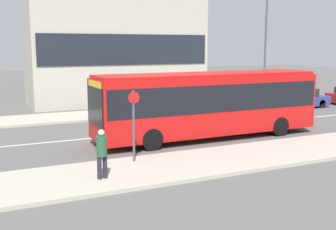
{
  "coord_description": "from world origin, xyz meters",
  "views": [
    {
      "loc": [
        -7.75,
        -19.74,
        4.48
      ],
      "look_at": [
        0.63,
        -1.99,
        1.23
      ],
      "focal_mm": 45.0,
      "sensor_mm": 36.0,
      "label": 1
    }
  ],
  "objects_px": {
    "parked_car_0": "(301,99)",
    "street_lamp": "(266,38)",
    "city_bus": "(208,101)",
    "pedestrian_near_stop": "(102,151)",
    "bus_stop_sign": "(134,120)"
  },
  "relations": [
    {
      "from": "bus_stop_sign",
      "to": "street_lamp",
      "type": "bearing_deg",
      "value": 36.81
    },
    {
      "from": "parked_car_0",
      "to": "bus_stop_sign",
      "type": "relative_size",
      "value": 1.53
    },
    {
      "from": "city_bus",
      "to": "bus_stop_sign",
      "type": "distance_m",
      "value": 5.73
    },
    {
      "from": "parked_car_0",
      "to": "city_bus",
      "type": "bearing_deg",
      "value": -152.57
    },
    {
      "from": "parked_car_0",
      "to": "pedestrian_near_stop",
      "type": "bearing_deg",
      "value": -150.16
    },
    {
      "from": "city_bus",
      "to": "bus_stop_sign",
      "type": "bearing_deg",
      "value": -151.53
    },
    {
      "from": "city_bus",
      "to": "parked_car_0",
      "type": "relative_size",
      "value": 2.7
    },
    {
      "from": "city_bus",
      "to": "pedestrian_near_stop",
      "type": "distance_m",
      "value": 8.01
    },
    {
      "from": "parked_car_0",
      "to": "street_lamp",
      "type": "distance_m",
      "value": 5.11
    },
    {
      "from": "street_lamp",
      "to": "parked_car_0",
      "type": "bearing_deg",
      "value": -51.54
    },
    {
      "from": "parked_car_0",
      "to": "bus_stop_sign",
      "type": "xyz_separation_m",
      "value": [
        -16.21,
        -8.75,
        1.06
      ]
    },
    {
      "from": "city_bus",
      "to": "pedestrian_near_stop",
      "type": "xyz_separation_m",
      "value": [
        -6.64,
        -4.42,
        -0.77
      ]
    },
    {
      "from": "city_bus",
      "to": "bus_stop_sign",
      "type": "xyz_separation_m",
      "value": [
        -4.94,
        -2.9,
        -0.12
      ]
    },
    {
      "from": "street_lamp",
      "to": "city_bus",
      "type": "bearing_deg",
      "value": -140.27
    },
    {
      "from": "pedestrian_near_stop",
      "to": "bus_stop_sign",
      "type": "height_order",
      "value": "bus_stop_sign"
    }
  ]
}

